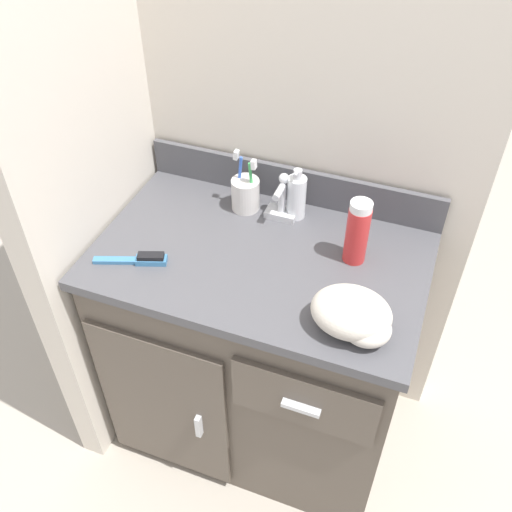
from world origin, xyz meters
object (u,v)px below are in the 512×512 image
hairbrush (141,259)px  hand_towel (355,316)px  soap_dispenser (296,196)px  shaving_cream_can (357,232)px  toothbrush_cup (245,193)px

hairbrush → hand_towel: 0.58m
soap_dispenser → shaving_cream_can: shaving_cream_can is taller
shaving_cream_can → hairbrush: shaving_cream_can is taller
toothbrush_cup → soap_dispenser: bearing=6.2°
shaving_cream_can → toothbrush_cup: bearing=163.2°
hand_towel → toothbrush_cup: bearing=139.4°
hairbrush → hand_towel: hand_towel is taller
soap_dispenser → hairbrush: 0.47m
shaving_cream_can → hand_towel: size_ratio=0.95×
soap_dispenser → hand_towel: soap_dispenser is taller
toothbrush_cup → shaving_cream_can: shaving_cream_can is taller
shaving_cream_can → hand_towel: shaving_cream_can is taller
soap_dispenser → hairbrush: (-0.32, -0.33, -0.06)m
shaving_cream_can → hairbrush: 0.57m
shaving_cream_can → hand_towel: 0.25m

